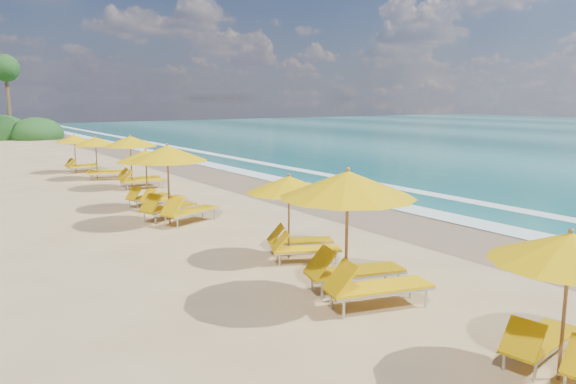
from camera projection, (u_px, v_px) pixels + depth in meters
The scene contains 11 objects.
ground at pixel (288, 232), 16.35m from camera, with size 160.00×160.00×0.00m, color tan.
wet_sand at pixel (386, 216), 18.57m from camera, with size 4.00×160.00×0.01m, color #856B4F.
surf_foam at pixel (440, 206), 20.06m from camera, with size 4.00×160.00×0.01m.
station_2 at pixel (570, 293), 7.67m from camera, with size 2.59×2.46×2.19m.
station_3 at pixel (356, 227), 10.56m from camera, with size 3.30×3.20×2.65m.
station_4 at pixel (295, 211), 13.47m from camera, with size 2.79×2.78×2.12m.
station_5 at pixel (173, 178), 17.35m from camera, with size 3.28×3.22×2.55m.
station_6 at pixel (150, 175), 19.76m from camera, with size 2.74×2.67×2.16m.
station_7 at pixel (135, 158), 24.21m from camera, with size 2.71×2.55×2.36m.
station_8 at pixel (100, 155), 26.92m from camera, with size 2.73×2.69×2.11m.
station_9 at pixel (78, 151), 29.46m from camera, with size 2.19×2.02×2.05m.
Camera 1 is at (-8.94, -13.17, 3.91)m, focal length 34.35 mm.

